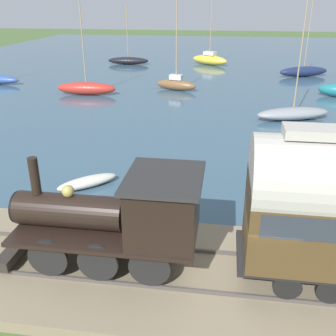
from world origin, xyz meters
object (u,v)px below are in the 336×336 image
(steam_locomotive, at_px, (126,213))
(sailboat_yellow, at_px, (210,59))
(sailboat_navy, at_px, (304,71))
(sailboat_brown, at_px, (176,84))
(sailboat_red, at_px, (86,88))
(rowboat_far_out, at_px, (333,184))
(sailboat_black, at_px, (128,60))
(sailboat_gray, at_px, (293,113))
(rowboat_near_shore, at_px, (87,182))

(steam_locomotive, bearing_deg, sailboat_yellow, -0.55)
(steam_locomotive, relative_size, sailboat_navy, 0.70)
(steam_locomotive, height_order, sailboat_brown, sailboat_brown)
(sailboat_red, xyz_separation_m, rowboat_far_out, (-16.19, -17.10, -0.41))
(sailboat_black, bearing_deg, sailboat_red, 179.87)
(sailboat_gray, height_order, rowboat_far_out, sailboat_gray)
(sailboat_black, xyz_separation_m, rowboat_near_shore, (-35.10, -6.65, -0.26))
(sailboat_red, height_order, rowboat_far_out, sailboat_red)
(rowboat_far_out, distance_m, rowboat_near_shore, 11.02)
(steam_locomotive, xyz_separation_m, sailboat_gray, (18.05, -7.36, -1.69))
(steam_locomotive, height_order, sailboat_black, sailboat_black)
(sailboat_yellow, bearing_deg, sailboat_gray, -133.64)
(sailboat_yellow, height_order, sailboat_brown, sailboat_yellow)
(sailboat_yellow, height_order, sailboat_black, sailboat_yellow)
(rowboat_far_out, height_order, rowboat_near_shore, rowboat_near_shore)
(sailboat_black, distance_m, sailboat_brown, 16.51)
(steam_locomotive, height_order, sailboat_yellow, sailboat_yellow)
(rowboat_near_shore, bearing_deg, sailboat_gray, -82.09)
(sailboat_black, relative_size, sailboat_gray, 0.80)
(sailboat_brown, bearing_deg, rowboat_near_shore, -166.54)
(steam_locomotive, distance_m, rowboat_near_shore, 6.86)
(sailboat_navy, height_order, sailboat_yellow, sailboat_yellow)
(steam_locomotive, bearing_deg, sailboat_gray, -22.19)
(sailboat_yellow, distance_m, sailboat_gray, 24.84)
(sailboat_yellow, xyz_separation_m, sailboat_red, (-18.51, 9.86, -0.09))
(sailboat_yellow, relative_size, rowboat_near_shore, 3.51)
(sailboat_gray, bearing_deg, sailboat_yellow, -2.63)
(sailboat_navy, bearing_deg, rowboat_far_out, 152.50)
(sailboat_black, height_order, sailboat_brown, sailboat_brown)
(sailboat_red, relative_size, rowboat_far_out, 3.50)
(sailboat_navy, height_order, sailboat_gray, sailboat_gray)
(sailboat_yellow, xyz_separation_m, sailboat_black, (-1.09, 10.34, -0.20))
(sailboat_gray, distance_m, rowboat_far_out, 10.86)
(sailboat_black, bearing_deg, rowboat_far_out, -154.09)
(steam_locomotive, xyz_separation_m, rowboat_far_out, (7.20, -7.64, -1.98))
(sailboat_red, bearing_deg, rowboat_far_out, -135.90)
(sailboat_yellow, relative_size, sailboat_brown, 1.20)
(sailboat_navy, bearing_deg, sailboat_red, 99.20)
(sailboat_navy, relative_size, rowboat_near_shore, 3.24)
(sailboat_brown, bearing_deg, sailboat_gray, -114.65)
(sailboat_navy, height_order, rowboat_near_shore, sailboat_navy)
(sailboat_black, xyz_separation_m, sailboat_brown, (-14.42, -8.03, 0.11))
(sailboat_black, distance_m, sailboat_gray, 28.58)
(steam_locomotive, bearing_deg, rowboat_near_shore, 29.97)
(sailboat_navy, relative_size, sailboat_gray, 0.94)
(sailboat_navy, distance_m, rowboat_near_shore, 32.69)
(steam_locomotive, bearing_deg, sailboat_red, 22.03)
(steam_locomotive, xyz_separation_m, sailboat_yellow, (41.89, -0.40, -1.48))
(sailboat_navy, xyz_separation_m, rowboat_near_shore, (-29.48, 14.13, -0.34))
(sailboat_navy, relative_size, sailboat_brown, 1.11)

